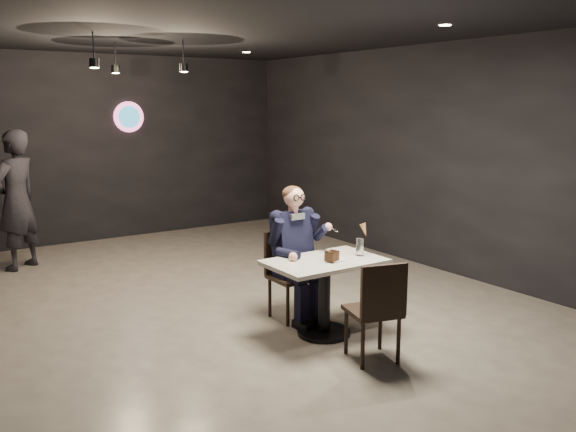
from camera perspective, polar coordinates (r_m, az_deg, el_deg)
floor at (r=6.43m, az=-7.26°, el=-9.80°), size 9.00×9.00×0.00m
wall_sign at (r=10.48m, az=-14.69°, el=8.96°), size 0.50×0.06×0.50m
pendant_lights at (r=7.91m, az=-14.51°, el=14.95°), size 1.40×1.20×0.36m
main_table at (r=5.95m, az=3.41°, el=-7.62°), size 1.10×0.70×0.75m
chair_far at (r=6.35m, az=0.40°, el=-5.62°), size 0.42×0.46×0.92m
chair_near at (r=5.41m, az=7.92°, el=-8.61°), size 0.53×0.55×0.92m
seated_man at (r=6.28m, az=0.40°, el=-3.34°), size 0.60×0.80×1.44m
dessert_plate at (r=5.85m, az=4.37°, el=-4.07°), size 0.22×0.22×0.01m
cake_slice at (r=5.77m, az=4.13°, el=-3.78°), size 0.14×0.13×0.08m
mint_leaf at (r=5.78m, az=4.42°, el=-3.35°), size 0.07×0.04×0.01m
sundae_glass at (r=6.01m, az=6.72°, el=-2.91°), size 0.08×0.08×0.17m
wafer_cone at (r=6.04m, az=7.15°, el=-1.31°), size 0.08×0.08×0.13m
passerby at (r=8.94m, az=-24.07°, el=1.36°), size 0.82×0.77×1.89m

